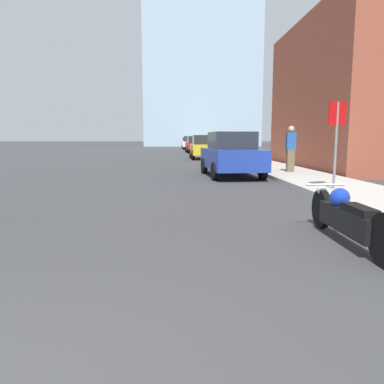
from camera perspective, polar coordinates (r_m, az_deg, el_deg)
sidewalk at (r=41.75m, az=3.66°, el=6.23°), size 2.43×240.00×0.15m
motorcycle at (r=5.70m, az=22.52°, el=-3.55°), size 0.62×2.59×0.76m
parked_car_blue at (r=14.67m, az=6.01°, el=5.71°), size 2.13×4.38×1.72m
parked_car_yellow at (r=27.06m, az=1.80°, el=6.85°), size 1.94×4.05×1.71m
parked_car_red at (r=39.07m, az=0.52°, el=7.26°), size 2.05×4.41×1.70m
parked_car_white at (r=51.53m, az=-0.36°, el=7.51°), size 2.05×4.43×1.78m
parked_car_silver at (r=62.49m, az=-0.67°, el=7.60°), size 2.07×4.51×1.66m
stop_sign at (r=10.57m, az=21.16°, el=8.80°), size 0.57×0.26×2.26m
pedestrian at (r=15.46m, az=14.82°, el=6.49°), size 0.36×0.25×1.82m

